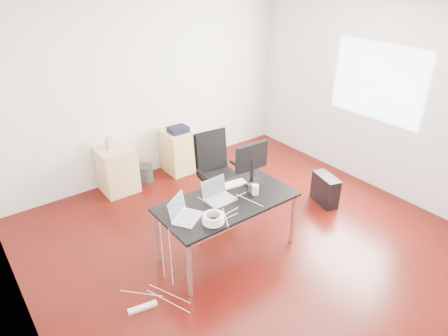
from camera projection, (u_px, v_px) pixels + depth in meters
room_shell at (257, 141)px, 4.38m from camera, size 5.00×5.00×5.00m
desk at (227, 204)px, 4.58m from camera, size 1.60×0.80×0.73m
office_chair at (217, 168)px, 5.52m from camera, size 0.52×0.54×1.08m
filing_cabinet_left at (117, 170)px, 6.02m from camera, size 0.50×0.50×0.70m
filing_cabinet_right at (180, 151)px, 6.61m from camera, size 0.50×0.50×0.70m
pc_tower at (325, 190)px, 5.76m from camera, size 0.32×0.49×0.44m
wastebasket at (145, 173)px, 6.36m from camera, size 0.30×0.30×0.28m
power_strip at (143, 307)px, 4.08m from camera, size 0.31×0.12×0.04m
laptop_left at (184, 214)px, 4.22m from camera, size 0.41×0.39×0.23m
laptop_right at (218, 195)px, 4.55m from camera, size 0.34×0.27×0.23m
monitor at (251, 161)px, 4.81m from camera, size 0.45×0.26×0.51m
keyboard at (229, 185)px, 4.84m from camera, size 0.46×0.20×0.02m
cup_white at (255, 190)px, 4.65m from camera, size 0.10×0.10×0.12m
cup_brown at (251, 188)px, 4.70m from camera, size 0.10×0.10×0.10m
cable_coil at (213, 219)px, 4.15m from camera, size 0.24×0.24×0.11m
power_adapter at (220, 213)px, 4.31m from camera, size 0.08×0.08×0.03m
speaker at (110, 143)px, 5.82m from camera, size 0.10×0.09×0.18m
navy_garment at (178, 130)px, 6.39m from camera, size 0.30×0.24×0.09m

